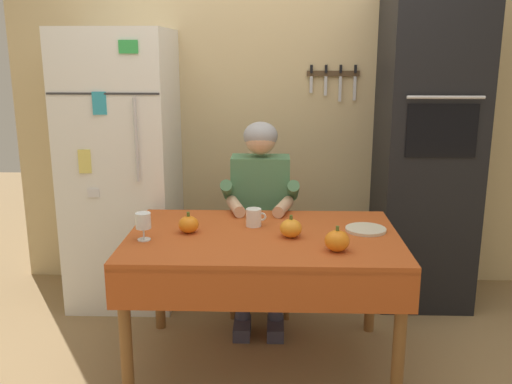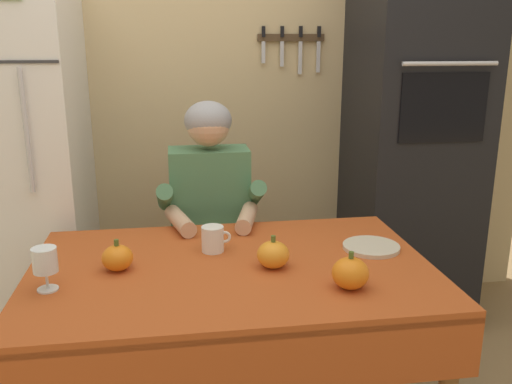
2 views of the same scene
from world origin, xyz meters
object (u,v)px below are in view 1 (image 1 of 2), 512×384
Objects in this scene: seated_person at (260,205)px; pumpkin_small at (291,228)px; refrigerator at (123,169)px; dining_table at (263,251)px; pumpkin_large at (189,224)px; wall_oven at (427,147)px; wine_glass at (143,222)px; coffee_mug at (254,217)px; pumpkin_medium at (337,241)px; serving_tray at (366,229)px; chair_behind_person at (261,230)px.

seated_person reaches higher than pumpkin_small.
dining_table is (0.95, -0.88, -0.24)m from refrigerator.
refrigerator reaches higher than pumpkin_small.
refrigerator reaches higher than pumpkin_large.
wall_oven reaches higher than seated_person.
wine_glass reaches higher than pumpkin_large.
dining_table is at bearing -71.93° from coffee_mug.
pumpkin_large is 0.90× the size of pumpkin_medium.
serving_tray reaches higher than dining_table.
dining_table is 11.34× the size of pumpkin_medium.
wall_oven is 19.04× the size of coffee_mug.
seated_person is at bearing 57.58° from pumpkin_large.
seated_person is 10.08× the size of pumpkin_medium.
wall_oven is at bearing 34.55° from coffee_mug.
coffee_mug is 0.60m from serving_tray.
pumpkin_large is at bearing 161.00° from pumpkin_medium.
refrigerator reaches higher than seated_person.
pumpkin_large is (-0.36, -0.57, 0.05)m from seated_person.
wall_oven is 1.45m from dining_table.
refrigerator reaches higher than chair_behind_person.
seated_person is (0.92, -0.28, -0.16)m from refrigerator.
dining_table is at bearing -87.08° from seated_person.
pumpkin_small is (0.19, -0.18, -0.00)m from coffee_mug.
pumpkin_medium is at bearing -19.00° from pumpkin_large.
chair_behind_person is 4.35× the size of serving_tray.
serving_tray is (0.57, -0.51, 0.01)m from seated_person.
pumpkin_large is (0.56, -0.84, -0.12)m from refrigerator.
wine_glass is (-0.56, -0.88, 0.32)m from chair_behind_person.
coffee_mug is 0.78× the size of wine_glass.
pumpkin_small reaches higher than serving_tray.
dining_table is 1.51× the size of chair_behind_person.
wine_glass is at bearing -155.01° from coffee_mug.
serving_tray is (0.40, 0.11, -0.04)m from pumpkin_small.
wine_glass is 1.28× the size of pumpkin_large.
wine_glass reaches higher than pumpkin_small.
seated_person is 0.91m from pumpkin_medium.
pumpkin_medium reaches higher than coffee_mug.
wine_glass is (-0.54, -0.25, 0.05)m from coffee_mug.
wall_oven is at bearing 58.56° from pumpkin_medium.
serving_tray is at bearing -6.43° from coffee_mug.
seated_person is at bearing 87.08° from coffee_mug.
pumpkin_medium is (0.35, -0.22, 0.13)m from dining_table.
wine_glass is (-0.60, -0.09, 0.18)m from dining_table.
pumpkin_large is 0.53m from pumpkin_small.
seated_person is 0.44m from coffee_mug.
refrigerator is 16.32× the size of coffee_mug.
pumpkin_small is (0.14, -0.02, 0.13)m from dining_table.
chair_behind_person reaches higher than dining_table.
wall_oven reaches higher than chair_behind_person.
pumpkin_small reaches higher than dining_table.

